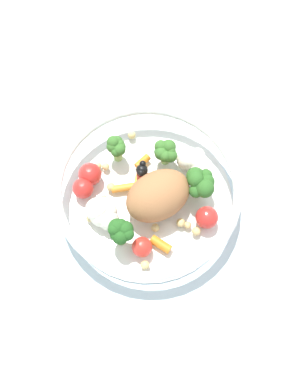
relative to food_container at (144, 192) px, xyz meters
The scene contains 2 objects.
ground_plane 0.03m from the food_container, 118.25° to the right, with size 2.40×2.40×0.00m, color silver.
food_container is the anchor object (origin of this frame).
Camera 1 is at (-0.00, 0.25, 0.59)m, focal length 42.81 mm.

